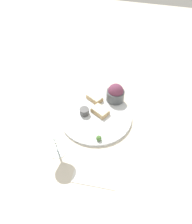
{
  "coord_description": "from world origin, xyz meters",
  "views": [
    {
      "loc": [
        -0.2,
        0.54,
        0.63
      ],
      "look_at": [
        0.0,
        0.0,
        0.03
      ],
      "focal_mm": 28.0,
      "sensor_mm": 36.0,
      "label": 1
    }
  ],
  "objects_px": {
    "sauce_ramekin": "(84,111)",
    "cheese_toast_far": "(95,98)",
    "cheese_toast_near": "(100,111)",
    "salad_bowl": "(115,93)",
    "wine_glass": "(53,137)",
    "napkin": "(96,168)"
  },
  "relations": [
    {
      "from": "cheese_toast_near",
      "to": "cheese_toast_far",
      "type": "relative_size",
      "value": 1.0
    },
    {
      "from": "sauce_ramekin",
      "to": "wine_glass",
      "type": "distance_m",
      "value": 0.23
    },
    {
      "from": "salad_bowl",
      "to": "wine_glass",
      "type": "bearing_deg",
      "value": 70.32
    },
    {
      "from": "sauce_ramekin",
      "to": "napkin",
      "type": "distance_m",
      "value": 0.28
    },
    {
      "from": "salad_bowl",
      "to": "cheese_toast_near",
      "type": "distance_m",
      "value": 0.13
    },
    {
      "from": "salad_bowl",
      "to": "cheese_toast_far",
      "type": "height_order",
      "value": "salad_bowl"
    },
    {
      "from": "cheese_toast_near",
      "to": "napkin",
      "type": "distance_m",
      "value": 0.28
    },
    {
      "from": "sauce_ramekin",
      "to": "cheese_toast_far",
      "type": "relative_size",
      "value": 0.47
    },
    {
      "from": "salad_bowl",
      "to": "cheese_toast_near",
      "type": "bearing_deg",
      "value": 71.36
    },
    {
      "from": "cheese_toast_far",
      "to": "wine_glass",
      "type": "distance_m",
      "value": 0.35
    },
    {
      "from": "cheese_toast_near",
      "to": "napkin",
      "type": "xyz_separation_m",
      "value": [
        -0.08,
        0.27,
        -0.02
      ]
    },
    {
      "from": "sauce_ramekin",
      "to": "cheese_toast_near",
      "type": "distance_m",
      "value": 0.08
    },
    {
      "from": "sauce_ramekin",
      "to": "cheese_toast_far",
      "type": "distance_m",
      "value": 0.11
    },
    {
      "from": "sauce_ramekin",
      "to": "cheese_toast_near",
      "type": "relative_size",
      "value": 0.48
    },
    {
      "from": "cheese_toast_far",
      "to": "napkin",
      "type": "xyz_separation_m",
      "value": [
        -0.14,
        0.35,
        -0.02
      ]
    },
    {
      "from": "wine_glass",
      "to": "napkin",
      "type": "distance_m",
      "value": 0.2
    },
    {
      "from": "cheese_toast_far",
      "to": "wine_glass",
      "type": "relative_size",
      "value": 0.66
    },
    {
      "from": "sauce_ramekin",
      "to": "cheese_toast_far",
      "type": "xyz_separation_m",
      "value": [
        -0.01,
        -0.11,
        -0.01
      ]
    },
    {
      "from": "salad_bowl",
      "to": "wine_glass",
      "type": "distance_m",
      "value": 0.4
    },
    {
      "from": "sauce_ramekin",
      "to": "wine_glass",
      "type": "height_order",
      "value": "wine_glass"
    },
    {
      "from": "cheese_toast_near",
      "to": "cheese_toast_far",
      "type": "xyz_separation_m",
      "value": [
        0.06,
        -0.08,
        0.0
      ]
    },
    {
      "from": "cheese_toast_near",
      "to": "napkin",
      "type": "relative_size",
      "value": 0.53
    }
  ]
}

